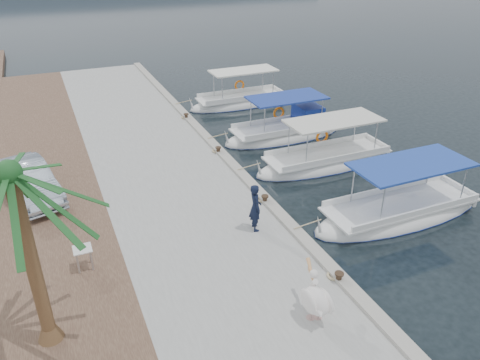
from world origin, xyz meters
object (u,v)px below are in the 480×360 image
fishing_caique_b (399,213)px  date_palm (9,175)px  fishing_caique_e (241,103)px  fishing_caique_c (327,162)px  fisherman (255,207)px  pelican (316,299)px  parked_car (29,181)px  fishing_caique_d (284,134)px

fishing_caique_b → date_palm: bearing=-172.1°
fishing_caique_e → fishing_caique_c: bearing=-88.5°
fishing_caique_c → fisherman: 7.22m
fishing_caique_e → pelican: 19.32m
fisherman → fishing_caique_c: bearing=-45.4°
fishing_caique_b → fishing_caique_c: size_ratio=1.02×
fishing_caique_b → parked_car: size_ratio=1.75×
fishing_caique_d → pelican: fishing_caique_d is taller
fishing_caique_b → fishing_caique_e: (-0.33, 14.59, 0.00)m
fishing_caique_b → fishing_caique_c: 4.98m
fishing_caique_e → fishing_caique_b: bearing=-88.7°
fishing_caique_e → parked_car: 15.13m
fishing_caique_c → pelican: (-6.06, -8.79, 1.04)m
fishing_caique_e → fishing_caique_d: bearing=-89.9°
parked_car → fishing_caique_b: bearing=-40.8°
fishing_caique_e → date_palm: 21.10m
parked_car → fishing_caique_d: bearing=-3.4°
fishing_caique_b → fishing_caique_c: bearing=90.8°
fishing_caique_e → pelican: fishing_caique_e is taller
fishing_caique_b → date_palm: 13.77m
parked_car → fisherman: bearing=-52.6°
fisherman → date_palm: date_palm is taller
fisherman → parked_car: fisherman is taller
fishing_caique_b → parked_car: 14.35m
fishing_caique_b → fishing_caique_e: bearing=91.3°
fishing_caique_d → date_palm: size_ratio=1.18×
pelican → parked_car: parked_car is taller
fisherman → date_palm: 8.28m
date_palm → parked_car: 8.91m
pelican → fishing_caique_c: bearing=55.4°
fishing_caique_c → date_palm: bearing=-151.9°
date_palm → fishing_caique_e: bearing=52.9°
fishing_caique_c → fishing_caique_d: same height
fishing_caique_b → fishing_caique_e: size_ratio=1.10×
fishing_caique_d → date_palm: date_palm is taller
fishing_caique_c → pelican: bearing=-124.6°
fishing_caique_e → pelican: bearing=-107.5°
fishing_caique_b → fishing_caique_e: same height
fishing_caique_c → fishing_caique_e: (-0.25, 9.60, 0.00)m
pelican → fisherman: (0.35, 4.54, 0.21)m
fishing_caique_d → pelican: size_ratio=4.03×
pelican → parked_car: (-6.75, 10.02, 0.05)m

